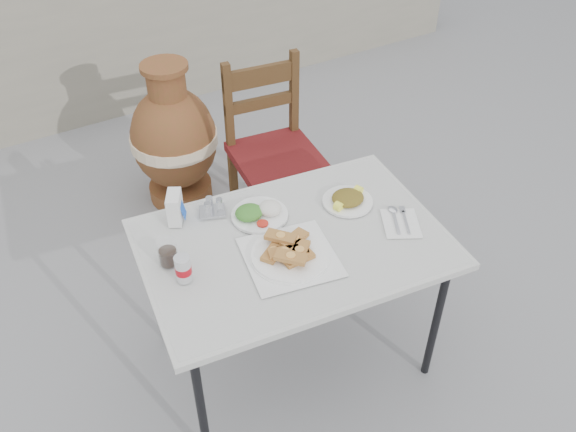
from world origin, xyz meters
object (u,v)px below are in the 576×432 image
cafe_table (293,250)px  pide_plate (290,251)px  terracotta_urn (174,139)px  salad_rice_plate (259,212)px  soda_can (183,268)px  chair (273,151)px  salad_chopped_plate (348,199)px  cola_glass (168,254)px  napkin_holder (175,207)px  condiment_caddy (212,208)px

cafe_table → pide_plate: size_ratio=3.22×
cafe_table → terracotta_urn: size_ratio=1.45×
cafe_table → salad_rice_plate: salad_rice_plate is taller
cafe_table → soda_can: soda_can is taller
pide_plate → salad_rice_plate: size_ratio=1.68×
chair → salad_rice_plate: bearing=-116.4°
salad_chopped_plate → chair: chair is taller
salad_rice_plate → cola_glass: size_ratio=2.20×
cafe_table → napkin_holder: (-0.33, 0.33, 0.11)m
salad_chopped_plate → soda_can: size_ratio=1.97×
salad_rice_plate → salad_chopped_plate: size_ratio=1.10×
cafe_table → terracotta_urn: bearing=88.7°
cafe_table → salad_chopped_plate: (0.30, 0.08, 0.06)m
salad_chopped_plate → cola_glass: (-0.74, 0.04, 0.03)m
pide_plate → terracotta_urn: terracotta_urn is taller
cola_glass → napkin_holder: napkin_holder is taller
soda_can → cola_glass: 0.10m
salad_chopped_plate → condiment_caddy: bearing=156.6°
pide_plate → salad_chopped_plate: 0.39m
pide_plate → cafe_table: bearing=51.6°
pide_plate → soda_can: soda_can is taller
salad_chopped_plate → terracotta_urn: 1.30m
napkin_holder → cola_glass: bearing=-90.1°
salad_rice_plate → soda_can: 0.42m
salad_rice_plate → soda_can: bearing=-156.4°
napkin_holder → condiment_caddy: size_ratio=0.99×
salad_rice_plate → cola_glass: cola_glass is taller
soda_can → chair: size_ratio=0.11×
salad_chopped_plate → cola_glass: bearing=177.0°
cola_glass → terracotta_urn: terracotta_urn is taller
pide_plate → salad_rice_plate: bearing=87.1°
terracotta_urn → cafe_table: bearing=-91.3°
soda_can → cola_glass: soda_can is taller
pide_plate → soda_can: 0.38m
soda_can → condiment_caddy: bearing=49.6°
cafe_table → condiment_caddy: 0.36m
pide_plate → terracotta_urn: bearing=86.4°
salad_chopped_plate → terracotta_urn: bearing=102.4°
napkin_holder → condiment_caddy: 0.15m
salad_rice_plate → condiment_caddy: (-0.15, 0.11, 0.00)m
cola_glass → condiment_caddy: size_ratio=0.83×
pide_plate → terracotta_urn: (0.09, 1.39, -0.32)m
condiment_caddy → chair: bearing=43.0°
pide_plate → napkin_holder: (-0.27, 0.40, 0.03)m
salad_chopped_plate → soda_can: 0.73m
napkin_holder → soda_can: bearing=-79.0°
salad_rice_plate → chair: bearing=56.7°
salad_rice_plate → chair: (0.42, 0.63, -0.22)m
soda_can → condiment_caddy: size_ratio=0.84×
cola_glass → chair: chair is taller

